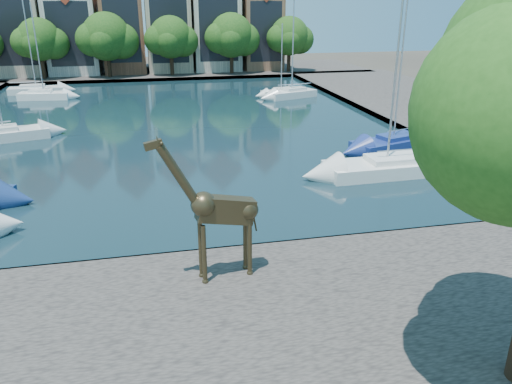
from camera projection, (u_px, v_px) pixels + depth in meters
ground at (198, 260)px, 19.93m from camera, size 160.00×160.00×0.00m
water_basin at (168, 124)px, 41.81m from camera, size 38.00×50.00×0.08m
near_quay at (225, 375)px, 13.45m from camera, size 50.00×14.00×0.50m
far_quay at (156, 72)px, 70.92m from camera, size 60.00×16.00×0.50m
right_quay at (437, 109)px, 46.69m from camera, size 14.00×52.00×0.50m
townhouse_west_mid at (19, 13)px, 64.68m from camera, size 5.94×9.18×16.79m
townhouse_west_inner at (72, 20)px, 66.28m from camera, size 6.43×9.18×15.15m
townhouse_center at (122, 11)px, 67.21m from camera, size 5.44×9.18×16.93m
townhouse_east_inner at (167, 16)px, 68.63m from camera, size 5.94×9.18×15.79m
townhouse_east_mid at (214, 13)px, 69.79m from camera, size 6.43×9.18×16.65m
townhouse_east_end at (259, 20)px, 71.43m from camera, size 5.44×9.18×14.43m
far_tree_west at (40, 41)px, 61.41m from camera, size 6.76×5.20×7.36m
far_tree_mid_west at (107, 38)px, 62.92m from camera, size 7.80×6.00×8.00m
far_tree_mid_east at (171, 39)px, 64.57m from camera, size 7.02×5.40×7.52m
far_tree_east at (232, 37)px, 66.12m from camera, size 7.54×5.80×7.84m
far_tree_far_east at (290, 37)px, 67.76m from camera, size 6.76×5.20×7.36m
giraffe_statue at (218, 210)px, 16.88m from camera, size 3.65×0.92×5.22m
sailboat_left_c at (4, 133)px, 36.59m from camera, size 6.44×3.78×9.65m
sailboat_left_d at (44, 94)px, 51.91m from camera, size 5.21×2.30×9.53m
sailboat_left_e at (36, 88)px, 55.35m from camera, size 5.89×2.39×9.85m
sailboat_right_a at (387, 165)px, 29.36m from camera, size 7.36×2.75×9.78m
sailboat_right_b at (393, 141)px, 34.64m from camera, size 6.54×3.88×10.89m
sailboat_right_c at (292, 92)px, 52.77m from camera, size 5.68×3.55×11.28m
sailboat_right_d at (281, 91)px, 53.69m from camera, size 4.48×2.42×7.48m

